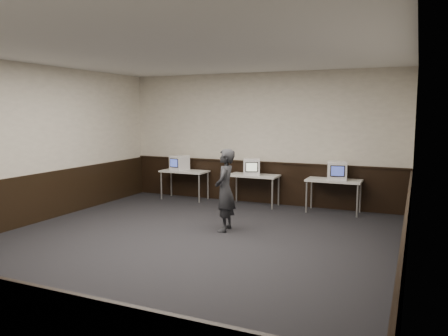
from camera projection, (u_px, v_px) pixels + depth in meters
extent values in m
plane|color=black|center=(180.00, 247.00, 7.31)|extent=(8.00, 8.00, 0.00)
plane|color=white|center=(177.00, 51.00, 6.91)|extent=(8.00, 8.00, 0.00)
plane|color=beige|center=(260.00, 138.00, 10.74)|extent=(7.00, 0.00, 7.00)
plane|color=beige|center=(22.00, 145.00, 8.52)|extent=(0.00, 8.00, 8.00)
plane|color=beige|center=(411.00, 161.00, 5.70)|extent=(0.00, 8.00, 8.00)
cube|color=black|center=(259.00, 183.00, 10.86)|extent=(6.98, 0.04, 1.00)
cube|color=black|center=(26.00, 201.00, 8.65)|extent=(0.04, 7.98, 1.00)
cube|color=black|center=(405.00, 243.00, 5.85)|extent=(0.04, 7.98, 1.00)
cube|color=black|center=(259.00, 162.00, 10.77)|extent=(6.98, 0.06, 0.04)
cube|color=silver|center=(184.00, 171.00, 11.25)|extent=(1.20, 0.60, 0.04)
cylinder|color=#999999|center=(161.00, 186.00, 11.29)|extent=(0.04, 0.04, 0.71)
cylinder|color=#999999|center=(199.00, 189.00, 10.85)|extent=(0.04, 0.04, 0.71)
cylinder|color=#999999|center=(171.00, 183.00, 11.74)|extent=(0.04, 0.04, 0.71)
cylinder|color=#999999|center=(208.00, 186.00, 11.30)|extent=(0.04, 0.04, 0.71)
cube|color=silver|center=(254.00, 176.00, 10.48)|extent=(1.20, 0.60, 0.04)
cylinder|color=#999999|center=(229.00, 191.00, 10.52)|extent=(0.04, 0.04, 0.71)
cylinder|color=#999999|center=(272.00, 194.00, 10.08)|extent=(0.04, 0.04, 0.71)
cylinder|color=#999999|center=(236.00, 188.00, 10.98)|extent=(0.04, 0.04, 0.71)
cylinder|color=#999999|center=(279.00, 191.00, 10.54)|extent=(0.04, 0.04, 0.71)
cube|color=silver|center=(334.00, 180.00, 9.72)|extent=(1.20, 0.60, 0.04)
cylinder|color=#999999|center=(306.00, 197.00, 9.76)|extent=(0.04, 0.04, 0.71)
cylinder|color=#999999|center=(357.00, 201.00, 9.32)|extent=(0.04, 0.04, 0.71)
cylinder|color=#999999|center=(311.00, 193.00, 10.21)|extent=(0.04, 0.04, 0.71)
cylinder|color=#999999|center=(360.00, 197.00, 9.77)|extent=(0.04, 0.04, 0.71)
cube|color=white|center=(180.00, 163.00, 11.26)|extent=(0.47, 0.48, 0.38)
cube|color=black|center=(174.00, 163.00, 11.10)|extent=(0.28, 0.08, 0.23)
cube|color=#3B4DAF|center=(174.00, 163.00, 11.09)|extent=(0.24, 0.06, 0.19)
cube|color=white|center=(252.00, 167.00, 10.43)|extent=(0.50, 0.52, 0.39)
cube|color=black|center=(252.00, 167.00, 10.22)|extent=(0.28, 0.11, 0.23)
cube|color=silver|center=(252.00, 167.00, 10.21)|extent=(0.24, 0.09, 0.19)
cube|color=white|center=(337.00, 171.00, 9.65)|extent=(0.49, 0.51, 0.41)
cube|color=black|center=(338.00, 171.00, 9.43)|extent=(0.30, 0.08, 0.25)
cube|color=#3846A6|center=(338.00, 171.00, 9.42)|extent=(0.26, 0.06, 0.21)
imported|color=#25262A|center=(225.00, 190.00, 8.22)|extent=(0.45, 0.61, 1.56)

